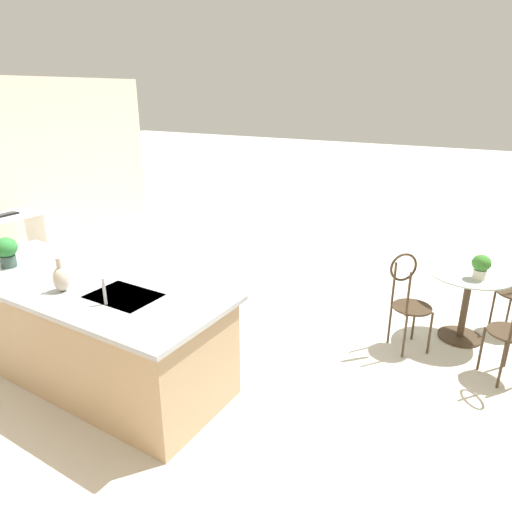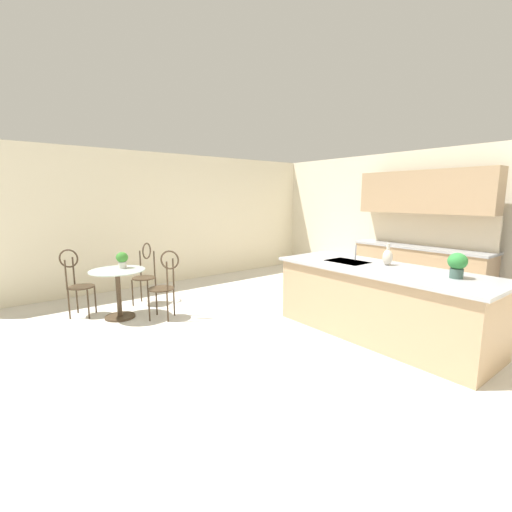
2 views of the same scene
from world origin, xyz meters
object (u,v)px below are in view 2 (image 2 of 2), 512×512
(chair_by_island, at_px, (77,280))
(potted_plant_counter_far, at_px, (457,264))
(potted_plant_on_table, at_px, (122,259))
(bistro_table, at_px, (118,289))
(chair_toward_desk, at_px, (145,271))
(vase_on_counter, at_px, (388,257))
(chair_near_window, at_px, (165,281))

(chair_by_island, relative_size, potted_plant_counter_far, 3.65)
(potted_plant_on_table, distance_m, potted_plant_counter_far, 4.50)
(bistro_table, distance_m, potted_plant_counter_far, 4.53)
(chair_by_island, distance_m, chair_toward_desk, 1.06)
(vase_on_counter, bearing_deg, chair_toward_desk, -147.78)
(bistro_table, relative_size, chair_near_window, 0.77)
(chair_near_window, relative_size, potted_plant_counter_far, 3.65)
(chair_toward_desk, distance_m, potted_plant_counter_far, 4.63)
(chair_by_island, height_order, vase_on_counter, vase_on_counter)
(chair_near_window, bearing_deg, bistro_table, -131.25)
(potted_plant_counter_far, bearing_deg, vase_on_counter, 174.26)
(vase_on_counter, bearing_deg, chair_by_island, -136.27)
(potted_plant_counter_far, distance_m, vase_on_counter, 0.91)
(bistro_table, relative_size, chair_toward_desk, 0.77)
(vase_on_counter, bearing_deg, chair_near_window, -137.62)
(chair_toward_desk, height_order, potted_plant_counter_far, potted_plant_counter_far)
(potted_plant_counter_far, bearing_deg, chair_near_window, -147.82)
(bistro_table, bearing_deg, chair_by_island, -135.28)
(potted_plant_on_table, bearing_deg, chair_by_island, -123.68)
(chair_by_island, xyz_separation_m, potted_plant_counter_far, (4.16, 3.03, 0.51))
(chair_by_island, bearing_deg, bistro_table, 44.72)
(chair_near_window, relative_size, chair_toward_desk, 1.00)
(chair_toward_desk, xyz_separation_m, vase_on_counter, (3.26, 2.05, 0.46))
(chair_near_window, xyz_separation_m, vase_on_counter, (2.32, 2.12, 0.46))
(chair_toward_desk, distance_m, potted_plant_on_table, 0.69)
(chair_toward_desk, xyz_separation_m, potted_plant_on_table, (0.38, -0.49, 0.31))
(bistro_table, xyz_separation_m, chair_toward_desk, (-0.47, 0.60, 0.13))
(potted_plant_on_table, bearing_deg, chair_near_window, 37.39)
(chair_near_window, xyz_separation_m, potted_plant_on_table, (-0.55, -0.42, 0.31))
(chair_by_island, distance_m, vase_on_counter, 4.53)
(chair_near_window, xyz_separation_m, potted_plant_counter_far, (3.22, 2.03, 0.51))
(chair_by_island, height_order, chair_toward_desk, same)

